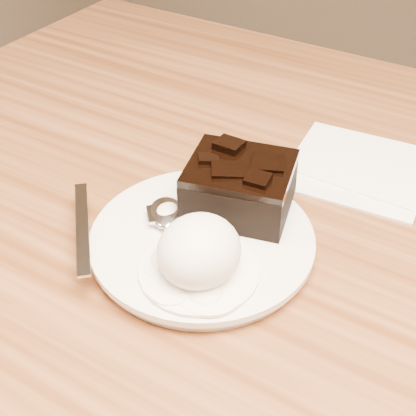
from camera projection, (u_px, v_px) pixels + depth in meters
The scene contains 8 objects.
plate at pixel (202, 242), 0.51m from camera, with size 0.20×0.20×0.02m, color silver.
brownie at pixel (240, 189), 0.52m from camera, with size 0.09×0.08×0.04m, color black.
ice_cream_scoop at pixel (199, 251), 0.46m from camera, with size 0.07×0.07×0.06m, color white.
melt_puddle at pixel (199, 271), 0.47m from camera, with size 0.10×0.10×0.00m, color white.
spoon at pixel (167, 214), 0.52m from camera, with size 0.03×0.18×0.01m, color silver, non-canonical shape.
napkin at pixel (358, 167), 0.61m from camera, with size 0.14×0.14×0.01m, color white.
crumb_a at pixel (184, 284), 0.46m from camera, with size 0.01×0.01×0.00m, color black.
crumb_b at pixel (186, 260), 0.48m from camera, with size 0.01×0.01×0.00m, color black.
Camera 1 is at (0.09, -0.39, 1.10)m, focal length 49.94 mm.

